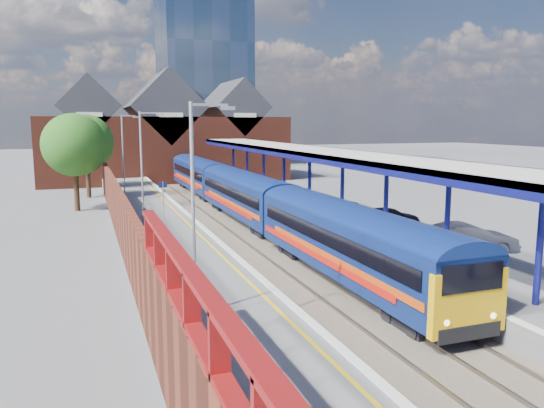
{
  "coord_description": "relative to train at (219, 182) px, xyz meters",
  "views": [
    {
      "loc": [
        -9.73,
        -10.78,
        7.35
      ],
      "look_at": [
        0.52,
        18.18,
        2.6
      ],
      "focal_mm": 35.0,
      "sensor_mm": 36.0,
      "label": 1
    }
  ],
  "objects": [
    {
      "name": "brick_wall",
      "position": [
        -9.59,
        -21.47,
        0.33
      ],
      "size": [
        0.35,
        50.0,
        3.86
      ],
      "color": "maroon",
      "rests_on": "left_platform"
    },
    {
      "name": "parked_car_dark",
      "position": [
        5.92,
        -18.44,
        -0.5
      ],
      "size": [
        4.52,
        2.37,
        1.25
      ],
      "primitive_type": "imported",
      "rotation": [
        0.0,
        0.0,
        1.72
      ],
      "color": "black",
      "rests_on": "right_platform"
    },
    {
      "name": "parked_car_blue",
      "position": [
        5.22,
        -12.4,
        -0.54
      ],
      "size": [
        4.43,
        2.63,
        1.16
      ],
      "primitive_type": "imported",
      "rotation": [
        0.0,
        0.0,
        1.75
      ],
      "color": "navy",
      "rests_on": "right_platform"
    },
    {
      "name": "lamp_post_d",
      "position": [
        -7.86,
        2.99,
        2.87
      ],
      "size": [
        1.48,
        0.18,
        7.0
      ],
      "color": "#A5A8AA",
      "rests_on": "left_platform"
    },
    {
      "name": "ground",
      "position": [
        -1.49,
        -5.01,
        -2.12
      ],
      "size": [
        240.0,
        240.0,
        0.0
      ],
      "primitive_type": "plane",
      "color": "#5B5B5E",
      "rests_on": "ground"
    },
    {
      "name": "lamp_post_c",
      "position": [
        -7.86,
        -13.01,
        2.87
      ],
      "size": [
        1.48,
        0.18,
        7.0
      ],
      "color": "#A5A8AA",
      "rests_on": "left_platform"
    },
    {
      "name": "ballast_bed",
      "position": [
        -1.49,
        -15.01,
        -2.09
      ],
      "size": [
        6.0,
        76.0,
        0.06
      ],
      "primitive_type": "cube",
      "color": "#473D33",
      "rests_on": "ground"
    },
    {
      "name": "parked_car_silver",
      "position": [
        6.0,
        -25.39,
        -0.35
      ],
      "size": [
        4.89,
        2.55,
        1.53
      ],
      "primitive_type": "imported",
      "rotation": [
        0.0,
        0.0,
        1.36
      ],
      "color": "#ABABAF",
      "rests_on": "right_platform"
    },
    {
      "name": "glass_tower",
      "position": [
        8.51,
        44.99,
        18.08
      ],
      "size": [
        14.2,
        14.2,
        40.3
      ],
      "color": "#445D75",
      "rests_on": "ground"
    },
    {
      "name": "station_building",
      "position": [
        -1.49,
        22.99,
        3.33
      ],
      "size": [
        30.0,
        12.12,
        13.78
      ],
      "color": "maroon",
      "rests_on": "ground"
    },
    {
      "name": "coping_right",
      "position": [
        1.66,
        -15.01,
        -1.1
      ],
      "size": [
        0.3,
        76.0,
        0.05
      ],
      "primitive_type": "cube",
      "color": "silver",
      "rests_on": "right_platform"
    },
    {
      "name": "platform_sign",
      "position": [
        -6.49,
        -11.01,
        0.57
      ],
      "size": [
        0.55,
        0.08,
        2.5
      ],
      "color": "#A5A8AA",
      "rests_on": "left_platform"
    },
    {
      "name": "rails",
      "position": [
        -1.49,
        -15.01,
        -2.0
      ],
      "size": [
        4.51,
        76.0,
        0.14
      ],
      "color": "slate",
      "rests_on": "ground"
    },
    {
      "name": "right_platform",
      "position": [
        4.51,
        -15.01,
        -1.62
      ],
      "size": [
        6.0,
        76.0,
        1.0
      ],
      "primitive_type": "cube",
      "color": "#565659",
      "rests_on": "ground"
    },
    {
      "name": "left_platform",
      "position": [
        -6.99,
        -15.01,
        -1.62
      ],
      "size": [
        5.0,
        76.0,
        1.0
      ],
      "primitive_type": "cube",
      "color": "#565659",
      "rests_on": "ground"
    },
    {
      "name": "coping_left",
      "position": [
        -4.64,
        -15.01,
        -1.1
      ],
      "size": [
        0.3,
        76.0,
        0.05
      ],
      "primitive_type": "cube",
      "color": "silver",
      "rests_on": "left_platform"
    },
    {
      "name": "lamp_post_b",
      "position": [
        -7.86,
        -29.01,
        2.87
      ],
      "size": [
        1.48,
        0.18,
        7.0
      ],
      "color": "#A5A8AA",
      "rests_on": "left_platform"
    },
    {
      "name": "train",
      "position": [
        0.0,
        0.0,
        0.0
      ],
      "size": [
        2.9,
        65.92,
        3.45
      ],
      "color": "navy",
      "rests_on": "ground"
    },
    {
      "name": "canopy",
      "position": [
        3.99,
        -13.06,
        3.13
      ],
      "size": [
        4.5,
        52.0,
        4.48
      ],
      "color": "navy",
      "rests_on": "right_platform"
    },
    {
      "name": "tree_near",
      "position": [
        -11.84,
        0.89,
        3.23
      ],
      "size": [
        5.2,
        5.2,
        8.1
      ],
      "color": "#382314",
      "rests_on": "ground"
    },
    {
      "name": "yellow_line",
      "position": [
        -5.24,
        -15.01,
        -1.12
      ],
      "size": [
        0.14,
        76.0,
        0.01
      ],
      "primitive_type": "cube",
      "color": "yellow",
      "rests_on": "left_platform"
    },
    {
      "name": "tree_far",
      "position": [
        -10.84,
        8.89,
        3.23
      ],
      "size": [
        5.2,
        5.2,
        8.1
      ],
      "color": "#382314",
      "rests_on": "ground"
    }
  ]
}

